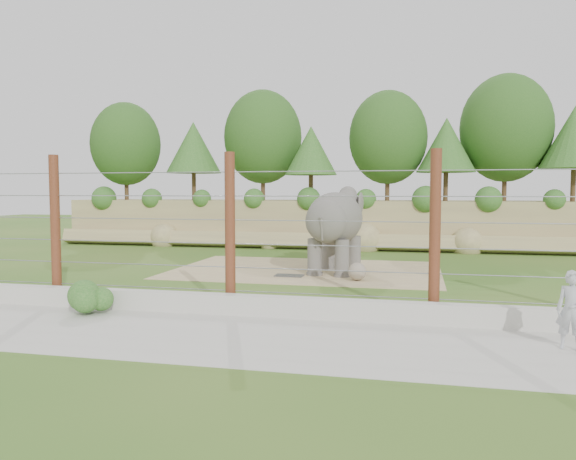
% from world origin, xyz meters
% --- Properties ---
extents(ground, '(90.00, 90.00, 0.00)m').
position_xyz_m(ground, '(0.00, 0.00, 0.00)').
color(ground, '#2F661C').
rests_on(ground, ground).
extents(back_embankment, '(30.00, 5.52, 8.77)m').
position_xyz_m(back_embankment, '(0.59, 12.68, 3.97)').
color(back_embankment, '#94825A').
rests_on(back_embankment, ground).
extents(dirt_patch, '(10.00, 7.00, 0.02)m').
position_xyz_m(dirt_patch, '(0.50, 3.00, 0.01)').
color(dirt_patch, tan).
rests_on(dirt_patch, ground).
extents(drain_grate, '(1.00, 0.60, 0.03)m').
position_xyz_m(drain_grate, '(0.21, 1.30, 0.04)').
color(drain_grate, '#262628').
rests_on(drain_grate, dirt_patch).
extents(elephant, '(2.20, 4.05, 3.12)m').
position_xyz_m(elephant, '(1.67, 2.46, 1.56)').
color(elephant, '#5C5852').
rests_on(elephant, ground).
extents(stone_ball, '(0.61, 0.61, 0.61)m').
position_xyz_m(stone_ball, '(2.65, 0.83, 0.32)').
color(stone_ball, gray).
rests_on(stone_ball, dirt_patch).
extents(retaining_wall, '(26.00, 0.35, 0.50)m').
position_xyz_m(retaining_wall, '(0.00, -5.00, 0.25)').
color(retaining_wall, beige).
rests_on(retaining_wall, ground).
extents(walkway, '(26.00, 4.00, 0.01)m').
position_xyz_m(walkway, '(0.00, -7.00, 0.01)').
color(walkway, beige).
rests_on(walkway, ground).
extents(barrier_fence, '(20.26, 0.26, 4.00)m').
position_xyz_m(barrier_fence, '(0.00, -4.50, 2.00)').
color(barrier_fence, '#522716').
rests_on(barrier_fence, ground).
extents(walkway_shrub, '(0.80, 0.80, 0.80)m').
position_xyz_m(walkway_shrub, '(-3.14, -5.80, 0.41)').
color(walkway_shrub, '#215E1B').
rests_on(walkway_shrub, walkway).
extents(zookeeper, '(0.64, 0.53, 1.52)m').
position_xyz_m(zookeeper, '(7.48, -6.45, 0.77)').
color(zookeeper, silver).
rests_on(zookeeper, walkway).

